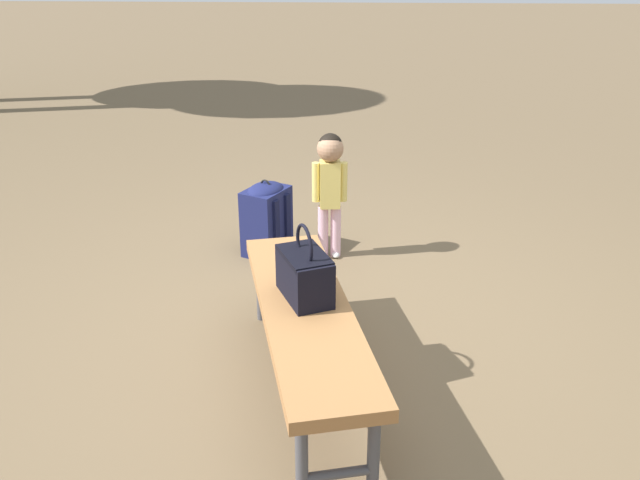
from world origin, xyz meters
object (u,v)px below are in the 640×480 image
(handbag, at_px, (305,273))
(backpack_large, at_px, (266,217))
(child_standing, at_px, (330,177))
(park_bench, at_px, (306,317))

(handbag, distance_m, backpack_large, 1.53)
(handbag, bearing_deg, backpack_large, 13.95)
(handbag, distance_m, child_standing, 1.42)
(park_bench, xyz_separation_m, child_standing, (1.51, -0.05, 0.17))
(child_standing, distance_m, backpack_large, 0.53)
(park_bench, height_order, handbag, handbag)
(backpack_large, bearing_deg, handbag, -166.05)
(handbag, xyz_separation_m, child_standing, (1.42, -0.07, -0.01))
(park_bench, height_order, backpack_large, backpack_large)
(handbag, xyz_separation_m, backpack_large, (1.46, 0.36, -0.31))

